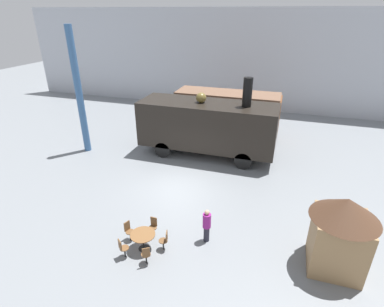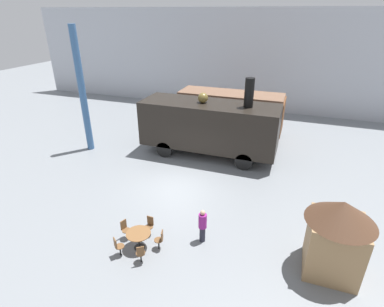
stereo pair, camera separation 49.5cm
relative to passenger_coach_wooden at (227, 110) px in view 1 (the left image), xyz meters
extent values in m
plane|color=gray|center=(-0.93, -8.40, -1.93)|extent=(80.00, 80.00, 0.00)
cube|color=#B2B7C1|center=(-0.93, 7.07, 2.57)|extent=(44.00, 0.15, 9.00)
cube|color=brown|center=(0.00, 0.00, -0.10)|extent=(7.73, 2.68, 2.39)
cube|color=brown|center=(0.00, 0.00, 1.22)|extent=(7.58, 2.47, 0.24)
cylinder|color=black|center=(2.32, -1.28, -1.44)|extent=(0.98, 0.12, 0.98)
cylinder|color=black|center=(2.32, 1.28, -1.44)|extent=(0.98, 0.12, 0.98)
cylinder|color=black|center=(-2.32, -1.28, -1.44)|extent=(0.98, 0.12, 0.98)
cylinder|color=black|center=(-2.32, 1.28, -1.44)|extent=(0.98, 0.12, 0.98)
cube|color=black|center=(-0.46, -4.00, 0.17)|extent=(8.66, 2.86, 2.82)
cylinder|color=black|center=(1.92, -4.00, 2.44)|extent=(0.55, 0.55, 1.71)
sphere|color=brown|center=(-0.89, -4.00, 1.88)|extent=(0.64, 0.64, 0.64)
cylinder|color=black|center=(2.14, -5.37, -1.40)|extent=(1.05, 0.12, 1.05)
cylinder|color=black|center=(2.14, -2.62, -1.40)|extent=(1.05, 0.12, 1.05)
cylinder|color=black|center=(-3.06, -5.37, -1.40)|extent=(1.05, 0.12, 1.05)
cylinder|color=black|center=(-3.06, -2.62, -1.40)|extent=(1.05, 0.12, 1.05)
cylinder|color=black|center=(-0.55, -13.28, -1.92)|extent=(0.44, 0.44, 0.02)
cylinder|color=black|center=(-0.55, -13.28, -1.57)|extent=(0.08, 0.08, 0.68)
cylinder|color=brown|center=(-0.55, -13.28, -1.21)|extent=(0.99, 0.99, 0.03)
cylinder|color=black|center=(-0.51, -12.49, -1.72)|extent=(0.06, 0.06, 0.42)
cylinder|color=brown|center=(-0.51, -12.49, -1.49)|extent=(0.36, 0.36, 0.03)
cube|color=brown|center=(-0.51, -12.33, -1.27)|extent=(0.29, 0.05, 0.42)
cylinder|color=black|center=(-1.29, -13.00, -1.72)|extent=(0.06, 0.06, 0.42)
cylinder|color=brown|center=(-1.29, -13.00, -1.49)|extent=(0.36, 0.36, 0.03)
cube|color=brown|center=(-1.44, -12.94, -1.27)|extent=(0.14, 0.28, 0.42)
cylinder|color=black|center=(-1.05, -13.90, -1.72)|extent=(0.06, 0.06, 0.42)
cylinder|color=brown|center=(-1.05, -13.90, -1.49)|extent=(0.36, 0.36, 0.03)
cube|color=brown|center=(-1.14, -14.02, -1.27)|extent=(0.25, 0.21, 0.42)
cylinder|color=black|center=(-0.12, -13.94, -1.72)|extent=(0.06, 0.06, 0.42)
cylinder|color=brown|center=(-0.12, -13.94, -1.49)|extent=(0.36, 0.36, 0.03)
cube|color=brown|center=(-0.03, -14.07, -1.27)|extent=(0.26, 0.19, 0.42)
cylinder|color=black|center=(0.22, -13.07, -1.72)|extent=(0.06, 0.06, 0.42)
cylinder|color=brown|center=(0.22, -13.07, -1.49)|extent=(0.36, 0.36, 0.03)
cube|color=brown|center=(0.36, -13.03, -1.27)|extent=(0.11, 0.29, 0.42)
cylinder|color=#262633|center=(1.72, -12.05, -1.58)|extent=(0.24, 0.24, 0.70)
cylinder|color=#8C1E7A|center=(1.72, -12.05, -0.91)|extent=(0.34, 0.34, 0.62)
sphere|color=tan|center=(1.72, -12.05, -0.50)|extent=(0.20, 0.20, 0.20)
cube|color=#99754C|center=(6.57, -11.94, -0.83)|extent=(1.80, 1.80, 2.20)
cone|color=#472D1E|center=(6.57, -11.94, 0.67)|extent=(2.34, 2.34, 0.80)
cylinder|color=#386093|center=(-8.42, -5.83, 2.07)|extent=(0.44, 0.44, 8.00)
camera|label=1|loc=(4.11, -21.49, 6.74)|focal=28.00mm
camera|label=2|loc=(4.58, -21.33, 6.74)|focal=28.00mm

